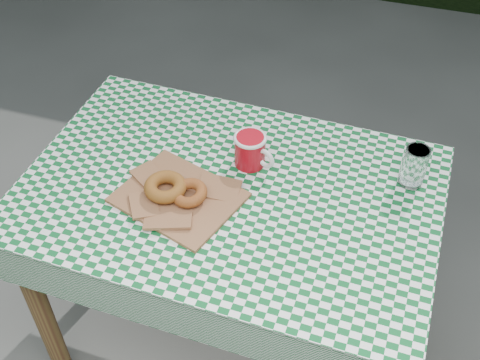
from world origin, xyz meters
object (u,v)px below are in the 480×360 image
Objects in this scene: table at (230,275)px; drinking_glass at (414,166)px; paper_bag at (179,197)px; coffee_mug at (250,150)px.

drinking_glass reaches higher than table.
table is at bearing 32.18° from paper_bag.
table is 0.45m from coffee_mug.
drinking_glass is (0.44, 0.06, 0.01)m from coffee_mug.
paper_bag is 1.77× the size of coffee_mug.
drinking_glass is at bearing 23.01° from paper_bag.
paper_bag is at bearing -146.01° from table.
drinking_glass is at bearing 22.29° from table.
coffee_mug is 0.44m from drinking_glass.
paper_bag is 2.57× the size of drinking_glass.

